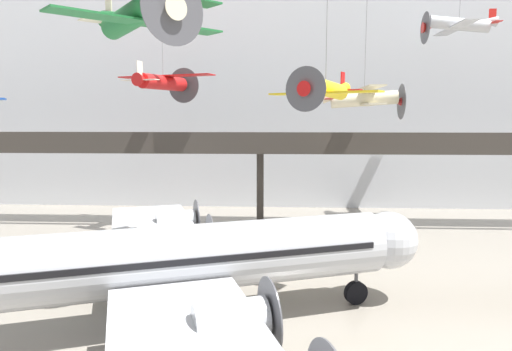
% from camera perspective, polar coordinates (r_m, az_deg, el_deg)
% --- Properties ---
extents(hangar_back_wall, '(140.00, 3.00, 27.63)m').
position_cam_1_polar(hangar_back_wall, '(53.08, 0.92, 11.17)').
color(hangar_back_wall, silver).
rests_on(hangar_back_wall, ground).
extents(mezzanine_walkway, '(110.00, 3.20, 8.90)m').
position_cam_1_polar(mezzanine_walkway, '(43.50, 0.47, 3.36)').
color(mezzanine_walkway, '#38332D').
rests_on(mezzanine_walkway, ground).
extents(airliner_silver_main, '(28.70, 33.51, 9.70)m').
position_cam_1_polar(airliner_silver_main, '(22.71, -13.28, -10.58)').
color(airliner_silver_main, '#B7BABF').
rests_on(airliner_silver_main, ground).
extents(suspended_plane_green_biplane, '(8.02, 8.00, 9.73)m').
position_cam_1_polar(suspended_plane_green_biplane, '(25.81, -14.60, 19.16)').
color(suspended_plane_green_biplane, '#1E6B33').
extents(suspended_plane_silver_racer, '(6.84, 8.36, 6.30)m').
position_cam_1_polar(suspended_plane_silver_racer, '(49.00, 24.03, 16.86)').
color(suspended_plane_silver_racer, silver).
extents(suspended_plane_cream_biplane, '(6.51, 7.97, 13.05)m').
position_cam_1_polar(suspended_plane_cream_biplane, '(38.08, 13.41, 9.33)').
color(suspended_plane_cream_biplane, beige).
extents(suspended_plane_red_highwing, '(9.51, 8.11, 11.58)m').
position_cam_1_polar(suspended_plane_red_highwing, '(43.18, -11.53, 11.38)').
color(suspended_plane_red_highwing, red).
extents(suspended_plane_yellow_lowwing, '(6.32, 5.71, 12.56)m').
position_cam_1_polar(suspended_plane_yellow_lowwing, '(26.85, 8.68, 10.70)').
color(suspended_plane_yellow_lowwing, yellow).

